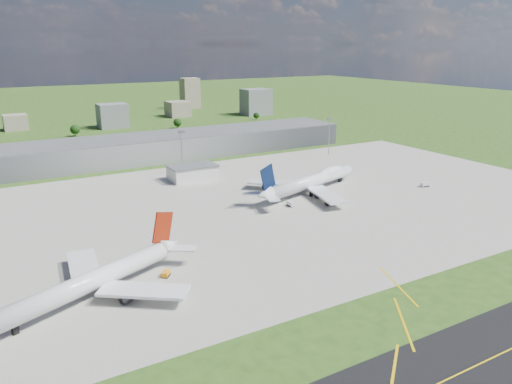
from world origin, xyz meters
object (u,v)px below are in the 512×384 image
van_white_near (290,204)px  van_white_far (425,185)px  airliner_red_twin (96,280)px  tug_yellow (166,274)px  airliner_blue_quad (312,181)px

van_white_near → van_white_far: bearing=-95.0°
airliner_red_twin → tug_yellow: airliner_red_twin is taller
airliner_blue_quad → van_white_far: size_ratio=15.78×
tug_yellow → van_white_near: bearing=-23.0°
airliner_blue_quad → tug_yellow: 116.35m
tug_yellow → van_white_far: size_ratio=0.85×
airliner_red_twin → van_white_far: airliner_red_twin is taller
airliner_red_twin → van_white_near: 110.51m
van_white_near → airliner_blue_quad: bearing=-56.7°
airliner_red_twin → tug_yellow: 23.53m
van_white_near → van_white_far: size_ratio=0.90×
airliner_blue_quad → van_white_near: (-23.22, -14.74, -4.66)m
van_white_far → airliner_blue_quad: bearing=166.7°
airliner_blue_quad → airliner_red_twin: bearing=-171.8°
airliner_blue_quad → van_white_far: 64.15m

